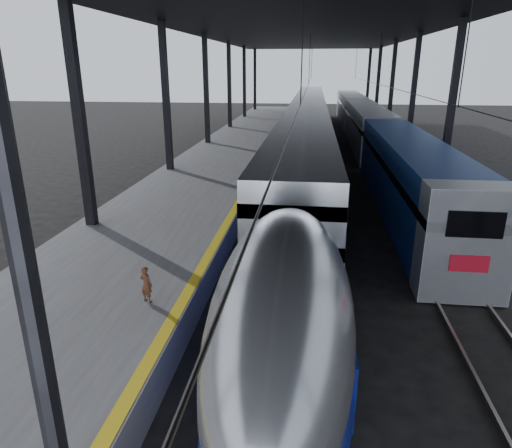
# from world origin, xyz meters

# --- Properties ---
(ground) EXTENTS (160.00, 160.00, 0.00)m
(ground) POSITION_xyz_m (0.00, 0.00, 0.00)
(ground) COLOR black
(ground) RESTS_ON ground
(platform) EXTENTS (6.00, 80.00, 1.00)m
(platform) POSITION_xyz_m (-3.50, 20.00, 0.50)
(platform) COLOR #4C4C4F
(platform) RESTS_ON ground
(yellow_strip) EXTENTS (0.30, 80.00, 0.01)m
(yellow_strip) POSITION_xyz_m (-0.70, 20.00, 1.00)
(yellow_strip) COLOR gold
(yellow_strip) RESTS_ON platform
(rails) EXTENTS (6.52, 80.00, 0.16)m
(rails) POSITION_xyz_m (4.50, 20.00, 0.08)
(rails) COLOR slate
(rails) RESTS_ON ground
(canopy) EXTENTS (18.00, 75.00, 9.47)m
(canopy) POSITION_xyz_m (1.90, 20.00, 9.12)
(canopy) COLOR black
(canopy) RESTS_ON ground
(tgv_train) EXTENTS (2.82, 65.20, 4.05)m
(tgv_train) POSITION_xyz_m (2.00, 24.69, 1.89)
(tgv_train) COLOR #B6B8BD
(tgv_train) RESTS_ON ground
(second_train) EXTENTS (2.57, 56.05, 3.54)m
(second_train) POSITION_xyz_m (7.00, 29.22, 1.79)
(second_train) COLOR navy
(second_train) RESTS_ON ground
(child) EXTENTS (0.41, 0.35, 0.97)m
(child) POSITION_xyz_m (-1.59, -0.63, 1.48)
(child) COLOR #472817
(child) RESTS_ON platform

